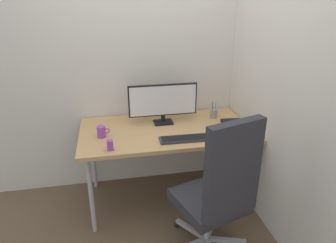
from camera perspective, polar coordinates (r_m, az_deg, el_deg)
name	(u,v)px	position (r m, az deg, el deg)	size (l,w,h in m)	color
ground_plane	(166,197)	(3.06, -0.33, -13.93)	(8.00, 8.00, 0.00)	brown
wall_back	(157,44)	(2.92, -2.06, 14.22)	(3.31, 0.04, 2.80)	silver
wall_side_right	(272,54)	(2.52, 18.76, 11.77)	(0.04, 2.63, 2.80)	silver
desk	(166,134)	(2.71, -0.36, -2.28)	(1.49, 0.80, 0.73)	tan
office_chair	(219,190)	(2.18, 9.52, -12.50)	(0.63, 0.61, 1.13)	black
monitor	(163,101)	(2.75, -0.84, 3.75)	(0.62, 0.14, 0.36)	black
keyboard	(184,139)	(2.49, 3.03, -3.21)	(0.40, 0.14, 0.02)	#333338
mouse	(232,133)	(2.61, 11.82, -2.18)	(0.06, 0.09, 0.04)	#9EA0A5
pen_holder	(214,113)	(2.95, 8.48, 1.54)	(0.07, 0.07, 0.17)	gray
notebook	(233,124)	(2.83, 11.96, -0.37)	(0.18, 0.19, 0.03)	black
coffee_mug	(102,132)	(2.58, -12.25, -1.87)	(0.11, 0.07, 0.09)	purple
desk_clamp_accessory	(110,145)	(2.36, -10.72, -4.32)	(0.05, 0.05, 0.08)	purple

